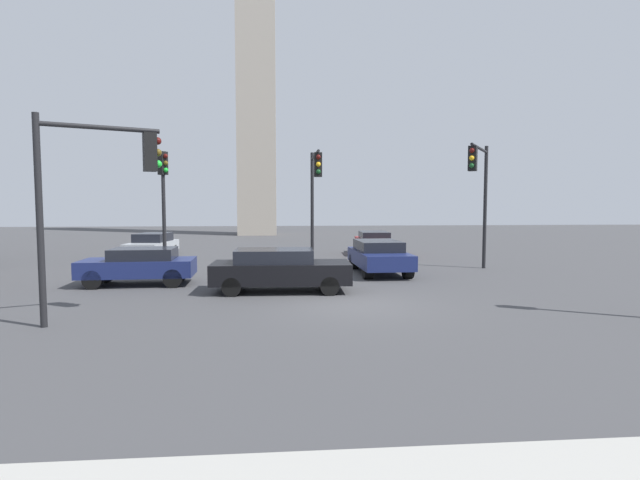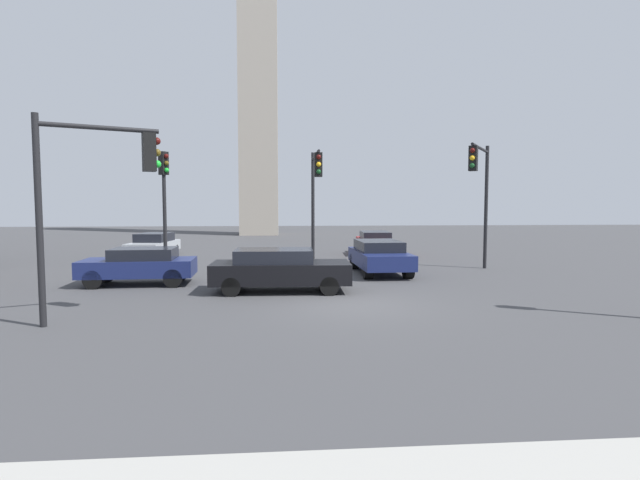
% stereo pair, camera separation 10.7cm
% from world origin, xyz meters
% --- Properties ---
extents(ground_plane, '(107.11, 107.11, 0.00)m').
position_xyz_m(ground_plane, '(0.00, 0.00, 0.00)').
color(ground_plane, '#424244').
extents(traffic_light_0, '(2.71, 1.31, 5.13)m').
position_xyz_m(traffic_light_0, '(-6.54, -1.47, 3.63)').
color(traffic_light_0, black).
rests_on(traffic_light_0, ground_plane).
extents(traffic_light_1, '(0.48, 0.45, 5.25)m').
position_xyz_m(traffic_light_1, '(-7.02, 7.73, 3.66)').
color(traffic_light_1, black).
rests_on(traffic_light_1, ground_plane).
extents(traffic_light_3, '(2.04, 3.05, 5.64)m').
position_xyz_m(traffic_light_3, '(6.65, 6.45, 4.00)').
color(traffic_light_3, black).
rests_on(traffic_light_3, ground_plane).
extents(traffic_light_4, '(0.32, 3.84, 5.47)m').
position_xyz_m(traffic_light_4, '(-0.39, 7.98, 3.88)').
color(traffic_light_4, black).
rests_on(traffic_light_4, ground_plane).
extents(car_0, '(2.25, 4.31, 1.34)m').
position_xyz_m(car_0, '(-9.17, 14.18, 0.70)').
color(car_0, '#ADB2B7').
rests_on(car_0, ground_plane).
extents(car_1, '(2.05, 4.43, 1.39)m').
position_xyz_m(car_1, '(3.54, 14.17, 0.75)').
color(car_1, maroon).
rests_on(car_1, ground_plane).
extents(car_2, '(2.10, 4.64, 1.40)m').
position_xyz_m(car_2, '(2.28, 6.55, 0.76)').
color(car_2, navy).
rests_on(car_2, ground_plane).
extents(car_3, '(4.09, 2.00, 1.36)m').
position_xyz_m(car_3, '(-7.16, 4.26, 0.73)').
color(car_3, navy).
rests_on(car_3, ground_plane).
extents(car_4, '(4.72, 2.03, 1.45)m').
position_xyz_m(car_4, '(-2.01, 2.43, 0.77)').
color(car_4, black).
rests_on(car_4, ground_plane).
extents(skyline_tower, '(3.68, 3.68, 35.97)m').
position_xyz_m(skyline_tower, '(-4.07, 34.37, 17.99)').
color(skyline_tower, '#A89E8E').
rests_on(skyline_tower, ground_plane).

